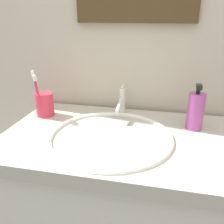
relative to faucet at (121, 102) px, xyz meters
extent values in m
cube|color=beige|center=(0.04, 0.12, 0.30)|extent=(2.10, 0.04, 2.40)
cube|color=silver|center=(0.04, -0.19, -0.50)|extent=(0.87, 0.52, 0.78)
cube|color=#BCB7AD|center=(0.04, -0.19, -0.09)|extent=(0.90, 0.55, 0.05)
ellipsoid|color=white|center=(0.00, -0.22, -0.11)|extent=(0.41, 0.41, 0.10)
torus|color=white|center=(0.00, -0.22, -0.06)|extent=(0.47, 0.47, 0.02)
cylinder|color=#595B60|center=(0.00, -0.22, -0.16)|extent=(0.03, 0.03, 0.01)
cylinder|color=silver|center=(0.00, 0.02, 0.00)|extent=(0.02, 0.02, 0.12)
cylinder|color=silver|center=(0.00, -0.04, 0.00)|extent=(0.02, 0.12, 0.04)
cylinder|color=silver|center=(0.00, 0.04, 0.06)|extent=(0.01, 0.05, 0.01)
cylinder|color=#D8334C|center=(-0.33, -0.07, -0.01)|extent=(0.08, 0.08, 0.10)
cylinder|color=purple|center=(-0.35, -0.09, 0.04)|extent=(0.03, 0.02, 0.19)
cube|color=white|center=(-0.36, -0.10, 0.13)|extent=(0.02, 0.01, 0.03)
cylinder|color=red|center=(-0.34, -0.11, 0.03)|extent=(0.02, 0.03, 0.18)
cube|color=white|center=(-0.34, -0.12, 0.12)|extent=(0.01, 0.02, 0.03)
cylinder|color=#B24CA5|center=(0.31, -0.07, 0.01)|extent=(0.06, 0.06, 0.14)
cylinder|color=black|center=(0.31, -0.07, 0.09)|extent=(0.02, 0.02, 0.02)
cube|color=black|center=(0.31, -0.08, 0.11)|extent=(0.02, 0.04, 0.02)
camera|label=1|loc=(0.18, -1.01, 0.36)|focal=39.59mm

